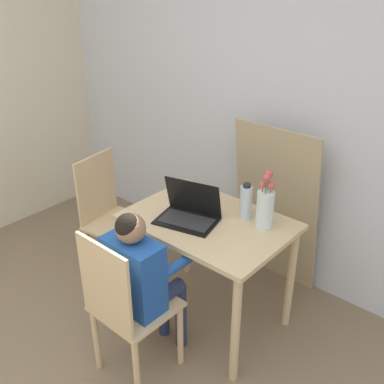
{
  "coord_description": "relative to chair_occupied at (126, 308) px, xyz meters",
  "views": [
    {
      "loc": [
        1.39,
        -0.39,
        2.12
      ],
      "look_at": [
        -0.15,
        1.38,
        0.94
      ],
      "focal_mm": 42.0,
      "sensor_mm": 36.0,
      "label": 1
    }
  ],
  "objects": [
    {
      "name": "water_bottle",
      "position": [
        0.19,
        0.81,
        0.38
      ],
      "size": [
        0.07,
        0.07,
        0.23
      ],
      "color": "silver",
      "rests_on": "dining_table"
    },
    {
      "name": "chair_spare",
      "position": [
        -0.81,
        0.58,
        0.0
      ],
      "size": [
        0.46,
        0.46,
        0.94
      ],
      "rotation": [
        0.0,
        0.0,
        1.72
      ],
      "color": "#D6B784",
      "rests_on": "ground_plane"
    },
    {
      "name": "dining_table",
      "position": [
        0.04,
        0.65,
        0.16
      ],
      "size": [
        0.97,
        0.69,
        0.76
      ],
      "color": "#D6B784",
      "rests_on": "ground_plane"
    },
    {
      "name": "person_seated",
      "position": [
        0.0,
        0.13,
        0.16
      ],
      "size": [
        0.34,
        0.42,
        1.03
      ],
      "rotation": [
        0.0,
        0.0,
        3.13
      ],
      "color": "#1E4C9E",
      "rests_on": "ground_plane"
    },
    {
      "name": "cardboard_panel",
      "position": [
        0.13,
        1.29,
        0.12
      ],
      "size": [
        0.63,
        0.18,
        1.21
      ],
      "color": "tan",
      "rests_on": "ground_plane"
    },
    {
      "name": "laptop",
      "position": [
        -0.05,
        0.58,
        0.33
      ],
      "size": [
        0.4,
        0.32,
        0.24
      ],
      "rotation": [
        0.0,
        0.0,
        0.25
      ],
      "color": "black",
      "rests_on": "dining_table"
    },
    {
      "name": "wall_back",
      "position": [
        0.1,
        1.44,
        0.77
      ],
      "size": [
        6.4,
        0.05,
        2.5
      ],
      "color": "silver",
      "rests_on": "ground_plane"
    },
    {
      "name": "flower_vase",
      "position": [
        0.34,
        0.79,
        0.41
      ],
      "size": [
        0.1,
        0.1,
        0.35
      ],
      "color": "silver",
      "rests_on": "dining_table"
    },
    {
      "name": "chair_occupied",
      "position": [
        0.0,
        0.0,
        0.0
      ],
      "size": [
        0.4,
        0.4,
        0.94
      ],
      "rotation": [
        0.0,
        0.0,
        3.13
      ],
      "color": "#D6B784",
      "rests_on": "ground_plane"
    }
  ]
}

